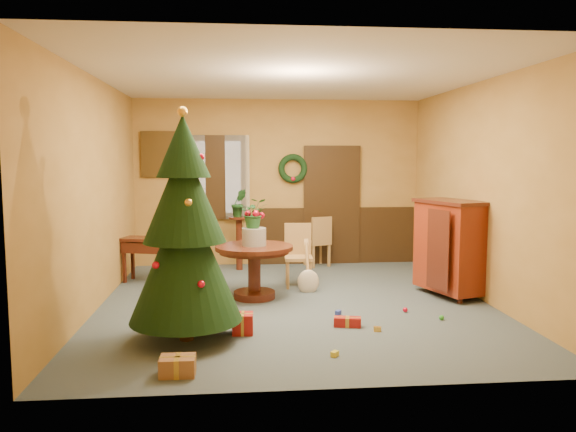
{
  "coord_description": "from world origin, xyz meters",
  "views": [
    {
      "loc": [
        -0.76,
        -7.13,
        1.9
      ],
      "look_at": [
        -0.05,
        0.4,
        1.1
      ],
      "focal_mm": 35.0,
      "sensor_mm": 36.0,
      "label": 1
    }
  ],
  "objects": [
    {
      "name": "dining_table",
      "position": [
        -0.51,
        0.3,
        0.5
      ],
      "size": [
        1.05,
        1.05,
        0.72
      ],
      "color": "black",
      "rests_on": "floor"
    },
    {
      "name": "writing_desk",
      "position": [
        -2.09,
        1.46,
        0.51
      ],
      "size": [
        0.85,
        0.59,
        0.68
      ],
      "color": "black",
      "rests_on": "floor"
    },
    {
      "name": "christmas_tree",
      "position": [
        -1.28,
        -1.37,
        1.14
      ],
      "size": [
        1.17,
        1.17,
        2.4
      ],
      "color": "#382111",
      "rests_on": "floor"
    },
    {
      "name": "toy_a",
      "position": [
        0.47,
        -0.59,
        0.03
      ],
      "size": [
        0.09,
        0.09,
        0.05
      ],
      "primitive_type": "cube",
      "rotation": [
        0.0,
        0.0,
        0.95
      ],
      "color": "#2A3FB7",
      "rests_on": "floor"
    },
    {
      "name": "centerpiece_plant",
      "position": [
        -0.51,
        0.3,
        1.16
      ],
      "size": [
        0.36,
        0.31,
        0.4
      ],
      "primitive_type": "imported",
      "color": "#1E4C23",
      "rests_on": "urn"
    },
    {
      "name": "urn",
      "position": [
        -0.51,
        0.3,
        0.84
      ],
      "size": [
        0.32,
        0.32,
        0.24
      ],
      "primitive_type": "cylinder",
      "color": "slate",
      "rests_on": "dining_table"
    },
    {
      "name": "gift_d",
      "position": [
        0.48,
        -1.07,
        0.05
      ],
      "size": [
        0.32,
        0.19,
        0.11
      ],
      "color": "maroon",
      "rests_on": "floor"
    },
    {
      "name": "gift_b",
      "position": [
        -0.69,
        -1.21,
        0.11
      ],
      "size": [
        0.23,
        0.23,
        0.22
      ],
      "color": "maroon",
      "rests_on": "floor"
    },
    {
      "name": "toy_d",
      "position": [
        1.31,
        -0.56,
        0.03
      ],
      "size": [
        0.06,
        0.06,
        0.06
      ],
      "primitive_type": "sphere",
      "color": "red",
      "rests_on": "floor"
    },
    {
      "name": "toy_e",
      "position": [
        0.78,
        -1.28,
        0.03
      ],
      "size": [
        0.09,
        0.06,
        0.05
      ],
      "primitive_type": "cube",
      "rotation": [
        0.0,
        0.0,
        -0.17
      ],
      "color": "gold",
      "rests_on": "floor"
    },
    {
      "name": "toy_c",
      "position": [
        0.17,
        -2.0,
        0.03
      ],
      "size": [
        0.09,
        0.09,
        0.05
      ],
      "primitive_type": "cube",
      "rotation": [
        0.0,
        0.0,
        0.86
      ],
      "color": "gold",
      "rests_on": "floor"
    },
    {
      "name": "plant_stand",
      "position": [
        -0.7,
        2.26,
        0.56
      ],
      "size": [
        0.35,
        0.35,
        0.9
      ],
      "color": "black",
      "rests_on": "floor"
    },
    {
      "name": "stand_plant",
      "position": [
        -0.7,
        2.26,
        1.13
      ],
      "size": [
        0.3,
        0.26,
        0.46
      ],
      "primitive_type": "imported",
      "rotation": [
        0.0,
        0.0,
        0.25
      ],
      "color": "#19471E",
      "rests_on": "plant_stand"
    },
    {
      "name": "sideboard",
      "position": [
        2.15,
        0.2,
        0.71
      ],
      "size": [
        0.84,
        1.15,
        1.32
      ],
      "color": "#501809",
      "rests_on": "floor"
    },
    {
      "name": "chair_near",
      "position": [
        0.16,
        1.0,
        0.49
      ],
      "size": [
        0.42,
        0.42,
        0.92
      ],
      "color": "olive",
      "rests_on": "floor"
    },
    {
      "name": "gift_a",
      "position": [
        -1.27,
        -2.33,
        0.08
      ],
      "size": [
        0.31,
        0.23,
        0.17
      ],
      "color": "brown",
      "rests_on": "floor"
    },
    {
      "name": "gift_c",
      "position": [
        -1.16,
        -0.94,
        0.07
      ],
      "size": [
        0.3,
        0.3,
        0.14
      ],
      "color": "brown",
      "rests_on": "floor"
    },
    {
      "name": "guitar",
      "position": [
        0.25,
        0.57,
        0.36
      ],
      "size": [
        0.38,
        0.51,
        0.71
      ],
      "primitive_type": null,
      "rotation": [
        -0.49,
        0.0,
        0.17
      ],
      "color": "beige",
      "rests_on": "floor"
    },
    {
      "name": "toy_b",
      "position": [
        1.63,
        -0.94,
        0.03
      ],
      "size": [
        0.06,
        0.06,
        0.06
      ],
      "primitive_type": "sphere",
      "color": "#2B9027",
      "rests_on": "floor"
    },
    {
      "name": "room_envelope",
      "position": [
        0.21,
        2.7,
        1.12
      ],
      "size": [
        5.5,
        5.5,
        5.5
      ],
      "color": "#323F49",
      "rests_on": "ground"
    },
    {
      "name": "chair_far",
      "position": [
        0.68,
        2.41,
        0.47
      ],
      "size": [
        0.49,
        0.49,
        0.88
      ],
      "color": "olive",
      "rests_on": "floor"
    }
  ]
}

